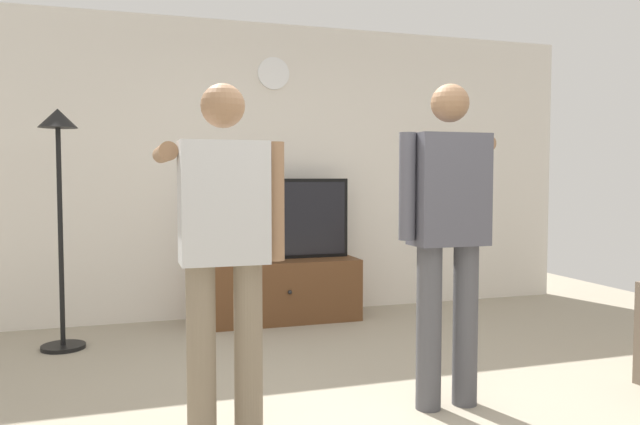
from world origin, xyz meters
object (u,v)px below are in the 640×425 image
at_px(framed_picture, 452,160).
at_px(floor_lamp, 59,178).
at_px(tv_stand, 282,290).
at_px(television, 280,219).
at_px(person_standing_nearer_couch, 447,225).
at_px(person_standing_nearer_lamp, 223,241).
at_px(wall_clock, 273,73).

distance_m(framed_picture, floor_lamp, 3.74).
bearing_deg(floor_lamp, tv_stand, 12.43).
height_order(television, person_standing_nearer_couch, person_standing_nearer_couch).
distance_m(person_standing_nearer_lamp, person_standing_nearer_couch, 1.26).
bearing_deg(person_standing_nearer_lamp, framed_picture, 44.10).
distance_m(tv_stand, wall_clock, 1.99).
bearing_deg(television, tv_stand, -90.00).
relative_size(wall_clock, person_standing_nearer_lamp, 0.17).
relative_size(framed_picture, person_standing_nearer_lamp, 0.36).
bearing_deg(television, wall_clock, 90.00).
bearing_deg(wall_clock, framed_picture, 0.15).
relative_size(framed_picture, person_standing_nearer_couch, 0.35).
bearing_deg(framed_picture, tv_stand, -171.05).
bearing_deg(television, person_standing_nearer_lamp, -110.23).
distance_m(framed_picture, person_standing_nearer_couch, 3.04).
height_order(wall_clock, person_standing_nearer_lamp, wall_clock).
height_order(wall_clock, floor_lamp, wall_clock).
distance_m(television, floor_lamp, 1.89).
bearing_deg(television, person_standing_nearer_couch, -81.26).
relative_size(tv_stand, television, 1.07).
xyz_separation_m(wall_clock, floor_lamp, (-1.79, -0.69, -0.96)).
xyz_separation_m(wall_clock, framed_picture, (1.87, 0.00, -0.79)).
bearing_deg(person_standing_nearer_couch, television, 98.74).
relative_size(person_standing_nearer_lamp, person_standing_nearer_couch, 0.96).
relative_size(wall_clock, framed_picture, 0.47).
xyz_separation_m(floor_lamp, person_standing_nearer_couch, (2.16, -1.91, -0.26)).
bearing_deg(person_standing_nearer_couch, floor_lamp, 138.52).
relative_size(floor_lamp, person_standing_nearer_lamp, 1.03).
distance_m(tv_stand, person_standing_nearer_couch, 2.45).
relative_size(tv_stand, person_standing_nearer_lamp, 0.78).
bearing_deg(framed_picture, television, -172.44).
distance_m(television, person_standing_nearer_couch, 2.38).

